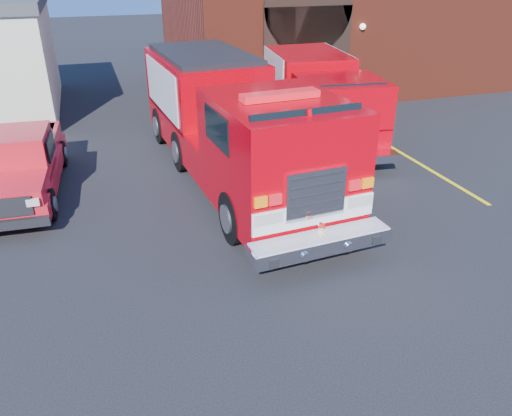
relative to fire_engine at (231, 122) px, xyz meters
name	(u,v)px	position (x,y,z in m)	size (l,w,h in m)	color
ground	(239,237)	(-0.81, -3.34, -1.63)	(100.00, 100.00, 0.00)	black
parking_stripe_near	(451,183)	(5.69, -2.34, -1.62)	(0.12, 3.00, 0.01)	yellow
parking_stripe_mid	(392,148)	(5.69, 0.66, -1.62)	(0.12, 3.00, 0.01)	yellow
parking_stripe_far	(349,122)	(5.69, 3.66, -1.62)	(0.12, 3.00, 0.01)	yellow
fire_engine	(231,122)	(0.00, 0.00, 0.00)	(3.48, 10.35, 3.14)	black
pickup_truck	(18,164)	(-5.58, 0.71, -0.79)	(2.27, 5.52, 1.77)	black
secondary_truck	(313,91)	(3.82, 3.09, -0.17)	(3.58, 8.49, 2.67)	black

